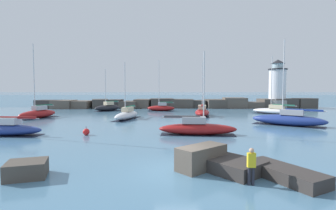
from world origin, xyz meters
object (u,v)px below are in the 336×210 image
object	(u,v)px
sailboat_moored_7	(274,111)
person_on_rocks	(251,164)
sailboat_moored_5	(127,115)
lighthouse	(277,88)
sailboat_moored_3	(108,107)
mooring_buoy_orange_near	(86,132)
sailboat_moored_0	(202,112)
sailboat_moored_8	(161,108)
sailboat_moored_1	(38,113)
sailboat_moored_2	(197,128)
sailboat_moored_4	(4,129)
sailboat_moored_6	(288,119)

from	to	relation	value
sailboat_moored_7	person_on_rocks	size ratio (longest dim) A/B	5.79
sailboat_moored_7	sailboat_moored_5	bearing A→B (deg)	-164.00
lighthouse	sailboat_moored_7	xyz separation A→B (m)	(-6.71, -14.55, -4.00)
sailboat_moored_3	mooring_buoy_orange_near	distance (m)	27.13
sailboat_moored_0	mooring_buoy_orange_near	xyz separation A→B (m)	(-13.48, -17.02, -0.34)
lighthouse	sailboat_moored_5	xyz separation A→B (m)	(-31.15, -21.55, -3.96)
person_on_rocks	sailboat_moored_7	bearing A→B (deg)	65.43
sailboat_moored_8	person_on_rocks	size ratio (longest dim) A/B	5.75
sailboat_moored_5	mooring_buoy_orange_near	world-z (taller)	sailboat_moored_5
sailboat_moored_0	person_on_rocks	world-z (taller)	sailboat_moored_0
lighthouse	sailboat_moored_1	distance (m)	49.05
sailboat_moored_8	sailboat_moored_5	bearing A→B (deg)	-109.39
sailboat_moored_2	mooring_buoy_orange_near	bearing A→B (deg)	-179.34
sailboat_moored_4	mooring_buoy_orange_near	xyz separation A→B (m)	(7.77, -0.07, -0.32)
sailboat_moored_0	mooring_buoy_orange_near	bearing A→B (deg)	-128.38
lighthouse	sailboat_moored_0	world-z (taller)	lighthouse
sailboat_moored_3	sailboat_moored_6	distance (m)	33.17
sailboat_moored_0	sailboat_moored_6	world-z (taller)	sailboat_moored_6
lighthouse	sailboat_moored_3	bearing A→B (deg)	-168.17
sailboat_moored_0	sailboat_moored_4	xyz separation A→B (m)	(-21.24, -16.96, -0.02)
sailboat_moored_8	person_on_rocks	distance (m)	39.95
sailboat_moored_6	person_on_rocks	bearing A→B (deg)	-119.56
sailboat_moored_0	sailboat_moored_3	bearing A→B (deg)	150.21
sailboat_moored_5	sailboat_moored_8	world-z (taller)	sailboat_moored_8
sailboat_moored_4	sailboat_moored_1	bearing A→B (deg)	104.22
sailboat_moored_8	mooring_buoy_orange_near	world-z (taller)	sailboat_moored_8
sailboat_moored_5	person_on_rocks	bearing A→B (deg)	-70.24
lighthouse	sailboat_moored_0	distance (m)	26.66
sailboat_moored_1	sailboat_moored_4	size ratio (longest dim) A/B	1.04
sailboat_moored_2	sailboat_moored_7	world-z (taller)	sailboat_moored_7
sailboat_moored_5	mooring_buoy_orange_near	xyz separation A→B (m)	(-1.99, -13.04, -0.32)
sailboat_moored_1	sailboat_moored_7	size ratio (longest dim) A/B	1.10
sailboat_moored_0	sailboat_moored_1	bearing A→B (deg)	-174.15
lighthouse	sailboat_moored_6	xyz separation A→B (m)	(-10.95, -28.43, -3.86)
sailboat_moored_2	sailboat_moored_6	world-z (taller)	sailboat_moored_6
sailboat_moored_1	sailboat_moored_3	bearing A→B (deg)	58.17
sailboat_moored_0	mooring_buoy_orange_near	size ratio (longest dim) A/B	10.56
sailboat_moored_2	mooring_buoy_orange_near	xyz separation A→B (m)	(-10.54, -0.12, -0.32)
lighthouse	person_on_rocks	distance (m)	52.46
sailboat_moored_0	sailboat_moored_8	bearing A→B (deg)	124.54
sailboat_moored_0	mooring_buoy_orange_near	distance (m)	21.71
sailboat_moored_0	sailboat_moored_2	bearing A→B (deg)	-99.87
mooring_buoy_orange_near	sailboat_moored_0	bearing A→B (deg)	51.62
mooring_buoy_orange_near	sailboat_moored_3	bearing A→B (deg)	97.89
sailboat_moored_2	sailboat_moored_5	xyz separation A→B (m)	(-8.54, 12.92, 0.00)
sailboat_moored_6	person_on_rocks	xyz separation A→B (m)	(-10.86, -19.15, 0.23)
sailboat_moored_3	sailboat_moored_7	world-z (taller)	sailboat_moored_7
lighthouse	sailboat_moored_6	size ratio (longest dim) A/B	1.07
sailboat_moored_0	sailboat_moored_1	distance (m)	25.02
sailboat_moored_0	person_on_rocks	distance (m)	30.08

